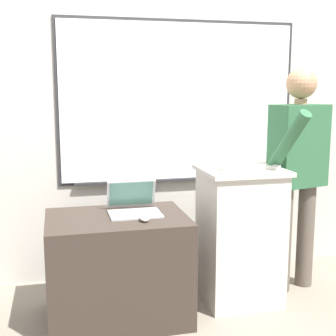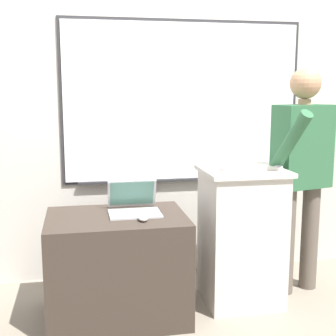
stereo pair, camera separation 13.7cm
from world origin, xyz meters
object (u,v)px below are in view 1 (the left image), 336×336
at_px(lectern_podium, 240,235).
at_px(laptop, 133,204).
at_px(wireless_keyboard, 249,168).
at_px(person_presenter, 298,164).
at_px(computer_mouse_by_laptop, 144,218).
at_px(side_desk, 118,267).
at_px(computer_mouse_by_keyboard, 276,166).

xyz_separation_m(lectern_podium, laptop, (-0.76, 0.03, 0.27)).
distance_m(laptop, wireless_keyboard, 0.83).
bearing_deg(person_presenter, laptop, 169.16).
bearing_deg(laptop, computer_mouse_by_laptop, -82.30).
relative_size(side_desk, laptop, 2.68).
distance_m(person_presenter, wireless_keyboard, 0.49).
xyz_separation_m(computer_mouse_by_laptop, computer_mouse_by_keyboard, (0.97, 0.16, 0.27)).
height_order(laptop, wireless_keyboard, wireless_keyboard).
height_order(lectern_podium, computer_mouse_by_laptop, lectern_podium).
bearing_deg(laptop, side_desk, -143.78).
distance_m(side_desk, computer_mouse_by_keyboard, 1.29).
xyz_separation_m(wireless_keyboard, computer_mouse_by_keyboard, (0.21, 0.01, 0.01)).
xyz_separation_m(laptop, computer_mouse_by_keyboard, (1.00, -0.08, 0.23)).
bearing_deg(laptop, computer_mouse_by_keyboard, -4.53).
distance_m(side_desk, computer_mouse_by_laptop, 0.43).
bearing_deg(side_desk, wireless_keyboard, -0.06).
bearing_deg(person_presenter, lectern_podium, 176.91).
bearing_deg(person_presenter, side_desk, 172.63).
relative_size(laptop, computer_mouse_by_laptop, 3.40).
bearing_deg(computer_mouse_by_laptop, laptop, 97.70).
bearing_deg(wireless_keyboard, person_presenter, 18.97).
bearing_deg(computer_mouse_by_keyboard, wireless_keyboard, -176.52).
bearing_deg(side_desk, computer_mouse_by_laptop, -43.45).
bearing_deg(person_presenter, computer_mouse_by_keyboard, -164.03).
xyz_separation_m(person_presenter, computer_mouse_by_laptop, (-1.22, -0.30, -0.25)).
relative_size(person_presenter, computer_mouse_by_laptop, 16.70).
xyz_separation_m(side_desk, computer_mouse_by_laptop, (0.16, -0.15, 0.37)).
bearing_deg(computer_mouse_by_laptop, side_desk, 136.55).
height_order(person_presenter, wireless_keyboard, person_presenter).
xyz_separation_m(person_presenter, wireless_keyboard, (-0.46, -0.16, 0.02)).
distance_m(lectern_podium, computer_mouse_by_keyboard, 0.56).
relative_size(lectern_podium, computer_mouse_by_laptop, 9.73).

